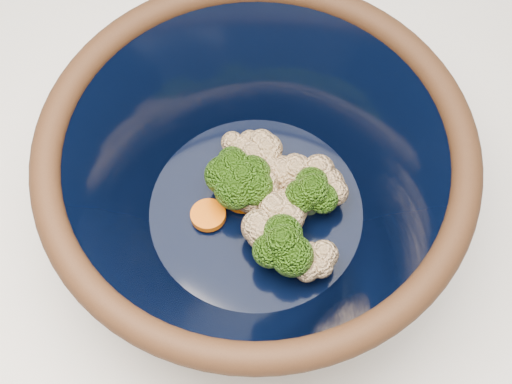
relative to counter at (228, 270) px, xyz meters
name	(u,v)px	position (x,y,z in m)	size (l,w,h in m)	color
ground	(236,347)	(0.00, 0.00, -0.45)	(3.00, 3.00, 0.00)	#9E7A54
counter	(228,270)	(0.00, 0.00, 0.00)	(1.20, 1.20, 0.90)	white
mixing_bowl	(256,184)	(0.11, -0.08, 0.53)	(0.37, 0.37, 0.14)	black
vegetable_pile	(272,197)	(0.12, -0.07, 0.51)	(0.13, 0.11, 0.06)	#608442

